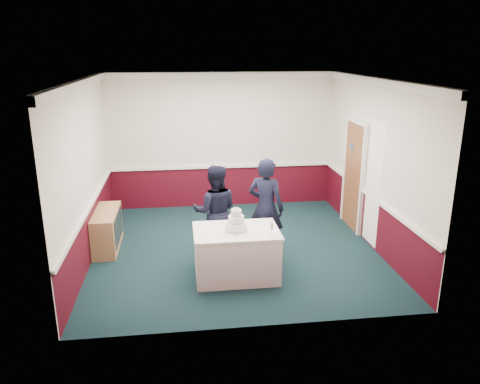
{
  "coord_description": "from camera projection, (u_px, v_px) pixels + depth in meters",
  "views": [
    {
      "loc": [
        -0.91,
        -7.75,
        3.47
      ],
      "look_at": [
        0.08,
        -0.1,
        1.1
      ],
      "focal_mm": 35.0,
      "sensor_mm": 36.0,
      "label": 1
    }
  ],
  "objects": [
    {
      "name": "person_man",
      "position": [
        215.0,
        211.0,
        7.98
      ],
      "size": [
        0.84,
        0.69,
        1.62
      ],
      "primitive_type": "imported",
      "rotation": [
        0.0,
        0.0,
        3.05
      ],
      "color": "black",
      "rests_on": "ground"
    },
    {
      "name": "cake_knife",
      "position": [
        236.0,
        235.0,
        7.02
      ],
      "size": [
        0.08,
        0.21,
        0.0
      ],
      "primitive_type": "cube",
      "rotation": [
        0.0,
        0.0,
        0.31
      ],
      "color": "silver",
      "rests_on": "cake_table"
    },
    {
      "name": "person_woman",
      "position": [
        266.0,
        208.0,
        7.95
      ],
      "size": [
        0.76,
        0.7,
        1.75
      ],
      "primitive_type": "imported",
      "rotation": [
        0.0,
        0.0,
        2.57
      ],
      "color": "black",
      "rests_on": "ground"
    },
    {
      "name": "ground",
      "position": [
        235.0,
        248.0,
        8.48
      ],
      "size": [
        5.0,
        5.0,
        0.0
      ],
      "primitive_type": "plane",
      "color": "black",
      "rests_on": "ground"
    },
    {
      "name": "cake_table",
      "position": [
        236.0,
        253.0,
        7.33
      ],
      "size": [
        1.32,
        0.92,
        0.79
      ],
      "color": "white",
      "rests_on": "ground"
    },
    {
      "name": "champagne_flute",
      "position": [
        272.0,
        227.0,
        6.97
      ],
      "size": [
        0.05,
        0.05,
        0.21
      ],
      "color": "silver",
      "rests_on": "cake_table"
    },
    {
      "name": "wedding_cake",
      "position": [
        236.0,
        223.0,
        7.18
      ],
      "size": [
        0.35,
        0.35,
        0.36
      ],
      "color": "white",
      "rests_on": "cake_table"
    },
    {
      "name": "sideboard",
      "position": [
        107.0,
        230.0,
        8.4
      ],
      "size": [
        0.41,
        1.2,
        0.7
      ],
      "color": "#A37A4F",
      "rests_on": "ground"
    },
    {
      "name": "room_shell",
      "position": [
        235.0,
        135.0,
        8.49
      ],
      "size": [
        5.0,
        5.0,
        3.0
      ],
      "color": "silver",
      "rests_on": "ground"
    }
  ]
}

